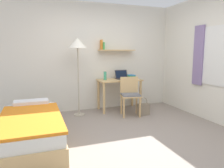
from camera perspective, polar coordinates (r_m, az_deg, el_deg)
The scene contains 10 objects.
ground_plane at distance 3.63m, azimuth 4.05°, elevation -14.48°, with size 5.28×5.28×0.00m, color gray.
wall_back at distance 5.26m, azimuth -4.79°, elevation 7.28°, with size 4.40×0.27×2.60m.
bed at distance 3.56m, azimuth -20.98°, elevation -11.39°, with size 0.88×1.91×0.54m.
desk at distance 5.18m, azimuth 1.99°, elevation -0.37°, with size 1.04×0.55×0.76m.
desk_chair at distance 4.77m, azimuth 4.93°, elevation -2.63°, with size 0.50×0.46×0.86m.
standing_lamp at distance 4.71m, azimuth -9.29°, elevation 9.82°, with size 0.41×0.41×1.73m.
laptop at distance 5.26m, azimuth 2.68°, elevation 2.01°, with size 0.33×0.24×0.22m.
water_bottle at distance 5.06m, azimuth -1.89°, elevation 2.24°, with size 0.07×0.07×0.20m, color #42A87F.
book_stack at distance 5.30m, azimuth 5.21°, elevation 1.97°, with size 0.19×0.23×0.10m.
handbag at distance 4.88m, azimuth 8.45°, elevation -6.71°, with size 0.28×0.12×0.41m.
Camera 1 is at (-1.37, -3.05, 1.43)m, focal length 33.80 mm.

